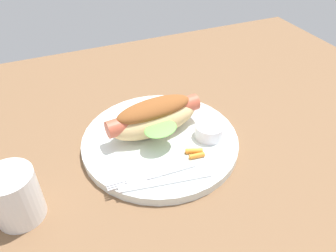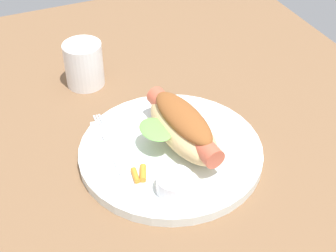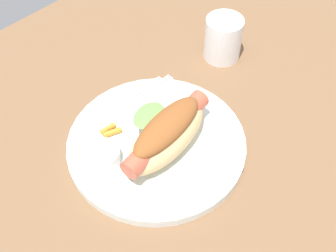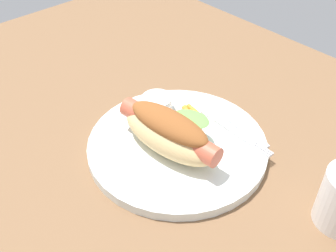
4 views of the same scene
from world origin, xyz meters
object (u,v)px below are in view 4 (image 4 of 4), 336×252
(carrot_garnish, at_px, (190,111))
(knife, at_px, (235,122))
(hot_dog, at_px, (169,132))
(sauce_ramekin, at_px, (157,104))
(fork, at_px, (234,131))
(plate, at_px, (177,145))

(carrot_garnish, bearing_deg, knife, 28.03)
(hot_dog, xyz_separation_m, sauce_ramekin, (-0.09, 0.05, -0.02))
(sauce_ramekin, distance_m, fork, 0.14)
(plate, bearing_deg, knife, 72.99)
(plate, relative_size, carrot_garnish, 9.11)
(fork, distance_m, knife, 0.02)
(knife, height_order, carrot_garnish, carrot_garnish)
(knife, bearing_deg, sauce_ramekin, -138.81)
(plate, xyz_separation_m, fork, (0.04, 0.08, 0.01))
(sauce_ramekin, distance_m, carrot_garnish, 0.06)
(hot_dog, relative_size, knife, 1.22)
(sauce_ramekin, bearing_deg, plate, -19.97)
(plate, relative_size, sauce_ramekin, 5.43)
(carrot_garnish, bearing_deg, fork, 12.94)
(hot_dog, relative_size, fork, 1.23)
(sauce_ramekin, bearing_deg, fork, 22.82)
(fork, distance_m, carrot_garnish, 0.08)
(hot_dog, xyz_separation_m, fork, (0.04, 0.10, -0.03))
(plate, distance_m, carrot_garnish, 0.08)
(knife, relative_size, carrot_garnish, 4.78)
(plate, distance_m, sauce_ramekin, 0.09)
(knife, xyz_separation_m, carrot_garnish, (-0.07, -0.04, 0.00))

